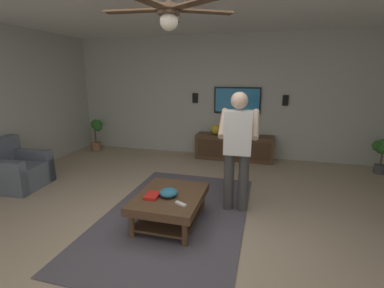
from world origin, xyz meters
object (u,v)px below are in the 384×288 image
Objects in this scene: media_console at (234,147)px; potted_plant_short at (381,150)px; tv at (237,100)px; vase_round at (216,130)px; bowl at (169,193)px; wall_speaker_right at (195,98)px; remote_white at (181,204)px; ceiling_fan at (169,13)px; coffee_table at (170,202)px; wall_speaker_left at (286,100)px; book at (152,196)px; potted_plant_tall at (97,131)px; person_standing at (238,145)px; armchair at (15,171)px.

potted_plant_short is at bearing 87.28° from media_console.
vase_round is (-0.25, 0.42, -0.63)m from tv.
wall_speaker_right is (3.27, 0.52, 0.87)m from bowl.
wall_speaker_right is at bearing 129.47° from remote_white.
wall_speaker_right reaches higher than remote_white.
ceiling_fan is (-0.25, 0.00, 1.97)m from remote_white.
ceiling_fan reaches higher than vase_round.
coffee_table is 0.17m from bowl.
tv reaches higher than wall_speaker_left.
potted_plant_short reaches higher than remote_white.
tv is 3.49m from book.
ceiling_fan is at bearing -154.17° from bowl.
potted_plant_tall is 3.59× the size of wall_speaker_right.
remote_white is at bearing -3.97° from tv.
tv is at bearing -83.06° from potted_plant_tall.
ceiling_fan reaches higher than person_standing.
bowl is 1.01× the size of wall_speaker_right.
armchair is at bearing 139.24° from wall_speaker_right.
remote_white is (-0.24, -0.22, 0.12)m from coffee_table.
wall_speaker_left reaches higher than potted_plant_short.
vase_round is at bearing 100.39° from wall_speaker_left.
remote_white is (-0.84, 0.54, -0.52)m from person_standing.
armchair is 4.03× the size of wall_speaker_left.
potted_plant_tall is at bearing 46.27° from coffee_table.
potted_plant_tall is 5.27× the size of remote_white.
coffee_table is (-0.43, -2.91, 0.02)m from armchair.
media_console is at bearing -8.76° from coffee_table.
vase_round is 0.18× the size of ceiling_fan.
wall_speaker_right is (0.39, 3.77, 0.87)m from potted_plant_short.
potted_plant_tall is 2.95m from vase_round.
remote_white is at bearing -108.29° from book.
bowl is 1.01× the size of book.
potted_plant_short is (-0.13, -2.80, 0.18)m from media_console.
wall_speaker_right is at bearing 9.06° from coffee_table.
wall_speaker_right is at bearing -90.78° from tv.
potted_plant_short is at bearing -48.46° from bowl.
person_standing is 1.89m from ceiling_fan.
potted_plant_short is at bearing -50.97° from person_standing.
potted_plant_tall is 2.57m from wall_speaker_right.
vase_round reaches higher than remote_white.
potted_plant_tall is (2.35, 0.00, 0.23)m from armchair.
remote_white is 0.68× the size of wall_speaker_left.
coffee_table is at bearing 155.32° from wall_speaker_left.
potted_plant_short is 3.24m from vase_round.
potted_plant_short is 3.89m from wall_speaker_right.
vase_round is at bearing -88.59° from media_console.
ceiling_fan is at bearing 161.14° from wall_speaker_left.
tv is 2.95m from potted_plant_short.
potted_plant_tall reaches higher than book.
book is (-0.07, 0.19, -0.03)m from bowl.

